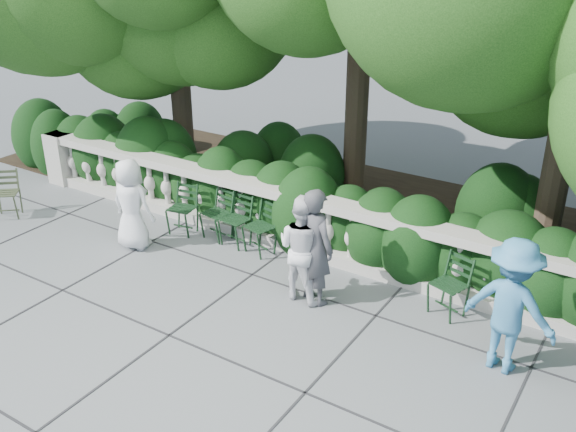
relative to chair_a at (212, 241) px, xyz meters
The scene contains 13 objects.
ground 2.15m from the chair_a, 38.25° to the right, with size 90.00×90.00×0.00m, color #53565A.
balustrade 1.82m from the chair_a, 15.48° to the left, with size 12.00×0.44×1.00m.
shrub_hedge 2.37m from the chair_a, 44.62° to the left, with size 15.00×2.60×1.70m, color black, non-canonical shape.
chair_a is the anchor object (origin of this frame).
chair_b 0.40m from the chair_a, ahead, with size 0.44×0.48×0.84m, color black, non-canonical shape.
chair_c 0.58m from the chair_a, 164.46° to the right, with size 0.44×0.48×0.84m, color black, non-canonical shape.
chair_d 0.86m from the chair_a, ahead, with size 0.44×0.48×0.84m, color black, non-canonical shape.
chair_e 3.91m from the chair_a, ahead, with size 0.44×0.48×0.84m, color black, non-canonical shape.
chair_weathered 3.72m from the chair_a, 159.92° to the right, with size 0.44×0.48×0.84m, color black, non-canonical shape.
person_businessman 1.41m from the chair_a, 138.76° to the right, with size 0.72×0.47×1.47m, color white.
person_woman_grey 2.52m from the chair_a, 15.10° to the right, with size 0.60×0.39×1.64m, color #3D3D42.
person_casual_man 2.33m from the chair_a, 16.70° to the right, with size 0.74×0.57×1.52m, color silver.
person_older_blue 4.99m from the chair_a, ahead, with size 1.06×0.61×1.65m, color teal.
Camera 1 is at (4.36, -5.82, 4.75)m, focal length 40.00 mm.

